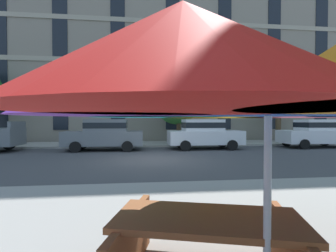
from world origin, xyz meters
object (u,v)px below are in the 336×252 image
sedan_gray (105,134)px  street_tree_right (280,96)px  patio_umbrella (268,86)px  street_tree_middle (179,98)px  picnic_table (208,246)px  sedan_white (204,133)px  sedan_white_midblock (316,133)px

sedan_gray → street_tree_right: street_tree_right is taller
sedan_gray → patio_umbrella: 13.07m
sedan_gray → patio_umbrella: patio_umbrella is taller
street_tree_middle → picnic_table: (-2.16, -14.98, -2.78)m
sedan_gray → patio_umbrella: (2.93, -12.70, 1.02)m
sedan_white → picnic_table: (-3.25, -12.21, -0.46)m
sedan_white → patio_umbrella: 13.07m
sedan_white → picnic_table: 12.65m
sedan_white → street_tree_middle: (-1.09, 2.77, 2.32)m
sedan_white_midblock → sedan_gray: bearing=180.0°
sedan_white → sedan_white_midblock: (7.29, 0.00, 0.00)m
street_tree_middle → sedan_white: bearing=-68.5°
street_tree_right → sedan_gray: bearing=-164.7°
sedan_white → street_tree_right: size_ratio=0.87×
street_tree_middle → street_tree_right: size_ratio=1.02×
sedan_white → patio_umbrella: patio_umbrella is taller
street_tree_middle → patio_umbrella: bearing=-96.7°
street_tree_right → street_tree_middle: bearing=-174.8°
street_tree_right → picnic_table: size_ratio=2.37×
sedan_white → street_tree_middle: 3.77m
street_tree_right → patio_umbrella: bearing=-121.4°
street_tree_middle → street_tree_right: bearing=5.2°
picnic_table → sedan_white: bearing=75.1°
street_tree_right → patio_umbrella: size_ratio=1.36×
patio_umbrella → street_tree_right: bearing=58.6°
sedan_white → patio_umbrella: bearing=-102.9°
street_tree_middle → patio_umbrella: size_ratio=1.39×
sedan_white_midblock → picnic_table: sedan_white_midblock is taller
sedan_white → patio_umbrella: size_ratio=1.18×
sedan_white_midblock → street_tree_middle: (-8.38, 2.77, 2.32)m
sedan_gray → street_tree_right: 13.55m
sedan_gray → picnic_table: size_ratio=2.05×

